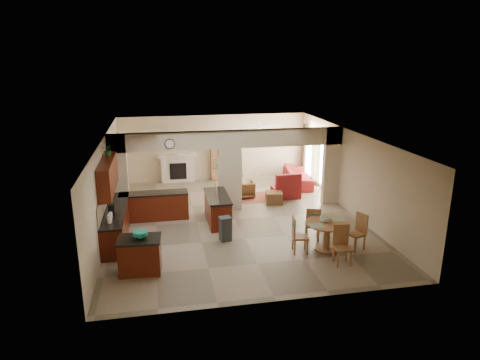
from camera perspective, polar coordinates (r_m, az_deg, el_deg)
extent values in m
plane|color=gray|center=(14.17, -0.64, -5.28)|extent=(10.00, 10.00, 0.00)
plane|color=white|center=(13.40, -0.68, 5.94)|extent=(10.00, 10.00, 0.00)
plane|color=#C6B791|center=(18.52, -3.45, 4.35)|extent=(8.00, 0.00, 8.00)
plane|color=#C6B791|center=(9.13, 5.05, -8.33)|extent=(8.00, 0.00, 8.00)
plane|color=#C6B791|center=(13.61, -17.46, -0.72)|extent=(0.00, 10.00, 10.00)
plane|color=#C6B791|center=(14.94, 14.62, 0.97)|extent=(0.00, 10.00, 10.00)
cube|color=#C6B791|center=(14.54, -15.89, 0.46)|extent=(0.60, 0.25, 2.80)
cube|color=#C6B791|center=(14.75, -1.35, 0.10)|extent=(0.80, 0.25, 2.20)
cube|color=#C6B791|center=(15.69, 12.09, 1.86)|extent=(0.60, 0.25, 2.80)
cube|color=#C6B791|center=(14.42, -1.39, 5.45)|extent=(8.00, 0.25, 0.60)
cube|color=#3D0D07|center=(13.14, -16.15, -5.70)|extent=(0.60, 3.20, 0.86)
cube|color=black|center=(12.98, -16.31, -3.83)|extent=(0.62, 3.22, 0.05)
cube|color=tan|center=(12.91, -17.66, -2.58)|extent=(0.02, 3.20, 0.55)
cube|color=#3D0D07|center=(14.35, -11.34, -3.49)|extent=(2.20, 0.60, 0.86)
cube|color=black|center=(14.21, -11.44, -1.76)|extent=(2.22, 0.62, 0.05)
cube|color=#3D0D07|center=(12.69, -17.21, 0.54)|extent=(0.35, 2.40, 0.90)
cube|color=#3D0D07|center=(13.83, -3.02, -3.94)|extent=(0.65, 1.80, 0.86)
cube|color=black|center=(13.69, -3.05, -2.15)|extent=(0.70, 1.85, 0.05)
cube|color=silver|center=(13.05, -2.49, -5.24)|extent=(0.58, 0.04, 0.70)
cylinder|color=#482F18|center=(14.10, -9.35, 4.78)|extent=(0.34, 0.03, 0.34)
cube|color=#9B4938|center=(16.33, 2.18, -2.33)|extent=(1.60, 1.30, 0.01)
cube|color=beige|center=(18.42, -8.27, 1.43)|extent=(1.40, 0.28, 1.10)
cube|color=black|center=(18.30, -8.25, 1.17)|extent=(0.70, 0.04, 0.70)
cube|color=beige|center=(18.26, -8.35, 3.24)|extent=(1.60, 0.35, 0.10)
cube|color=brown|center=(18.50, -2.27, 2.77)|extent=(1.00, 0.32, 1.80)
cube|color=white|center=(17.01, 11.20, 2.31)|extent=(0.02, 0.90, 1.90)
cube|color=white|center=(18.55, 9.26, 3.56)|extent=(0.02, 0.90, 1.90)
cube|color=white|center=(17.81, 10.16, 2.49)|extent=(0.02, 0.70, 2.10)
cube|color=#43251B|center=(16.45, 11.85, 1.81)|extent=(0.10, 0.28, 2.30)
cube|color=#43251B|center=(17.53, 10.36, 2.77)|extent=(0.10, 0.28, 2.30)
cube|color=#43251B|center=(17.99, 9.79, 3.14)|extent=(0.10, 0.28, 2.30)
cube|color=#43251B|center=(19.09, 8.53, 3.94)|extent=(0.10, 0.28, 2.30)
cylinder|color=white|center=(16.64, 2.58, 7.09)|extent=(1.00, 1.00, 0.10)
cube|color=#3D0D07|center=(11.01, -13.16, -9.85)|extent=(1.04, 0.77, 0.86)
cube|color=black|center=(10.82, -13.32, -7.69)|extent=(1.10, 0.82, 0.05)
cylinder|color=#15967B|center=(10.79, -13.15, -7.11)|extent=(0.36, 0.36, 0.17)
cube|color=#323235|center=(12.50, -1.97, -6.65)|extent=(0.36, 0.32, 0.67)
cylinder|color=brown|center=(11.94, 11.59, -5.67)|extent=(1.21, 1.21, 0.04)
cylinder|color=brown|center=(12.09, 11.49, -7.40)|extent=(0.18, 0.18, 0.78)
cylinder|color=brown|center=(12.25, 11.39, -9.02)|extent=(0.61, 0.61, 0.07)
cylinder|color=#83AC25|center=(11.96, 11.30, -5.11)|extent=(0.30, 0.30, 0.16)
imported|color=maroon|center=(18.06, 7.69, 0.51)|extent=(2.55, 1.33, 0.71)
cube|color=maroon|center=(16.41, 6.10, -1.61)|extent=(1.03, 0.86, 0.39)
imported|color=maroon|center=(16.27, 0.67, -1.25)|extent=(0.68, 0.70, 0.63)
cube|color=maroon|center=(15.68, 4.54, -2.35)|extent=(0.68, 0.68, 0.43)
imported|color=#174813|center=(13.13, -17.18, 3.87)|extent=(0.34, 0.30, 0.35)
cube|color=brown|center=(12.69, 9.64, -5.95)|extent=(0.52, 0.52, 0.05)
cube|color=brown|center=(12.95, 10.29, -6.63)|extent=(0.04, 0.04, 0.44)
cube|color=brown|center=(12.92, 8.78, -6.61)|extent=(0.04, 0.04, 0.44)
cube|color=brown|center=(12.64, 10.42, -7.22)|extent=(0.04, 0.04, 0.44)
cube|color=brown|center=(12.61, 8.87, -7.20)|extent=(0.04, 0.04, 0.44)
cube|color=brown|center=(12.40, 9.77, -5.00)|extent=(0.41, 0.15, 0.55)
cube|color=#15967B|center=(12.36, 9.79, -4.74)|extent=(0.14, 0.05, 0.14)
cube|color=brown|center=(12.34, 15.21, -6.97)|extent=(0.54, 0.54, 0.05)
cube|color=brown|center=(12.42, 14.01, -7.87)|extent=(0.04, 0.04, 0.44)
cube|color=brown|center=(12.21, 15.14, -8.40)|extent=(0.04, 0.04, 0.44)
cube|color=brown|center=(12.65, 15.12, -7.51)|extent=(0.04, 0.04, 0.44)
cube|color=brown|center=(12.44, 16.24, -8.01)|extent=(0.04, 0.04, 0.44)
cube|color=brown|center=(12.36, 15.93, -5.49)|extent=(0.18, 0.41, 0.55)
cube|color=#15967B|center=(12.35, 16.03, -5.16)|extent=(0.06, 0.14, 0.14)
cube|color=brown|center=(11.40, 13.54, -8.82)|extent=(0.45, 0.45, 0.05)
cube|color=brown|center=(11.30, 12.92, -10.30)|extent=(0.04, 0.04, 0.44)
cube|color=brown|center=(11.41, 14.56, -10.15)|extent=(0.04, 0.04, 0.44)
cube|color=brown|center=(11.59, 12.38, -9.57)|extent=(0.04, 0.04, 0.44)
cube|color=brown|center=(11.70, 13.98, -9.43)|extent=(0.04, 0.04, 0.44)
cube|color=brown|center=(11.44, 13.32, -7.06)|extent=(0.42, 0.08, 0.55)
cube|color=#15967B|center=(11.44, 13.31, -6.69)|extent=(0.14, 0.02, 0.14)
cube|color=brown|center=(11.84, 8.04, -7.54)|extent=(0.48, 0.48, 0.05)
cube|color=brown|center=(11.82, 8.96, -8.86)|extent=(0.04, 0.04, 0.44)
cube|color=brown|center=(12.12, 8.65, -8.18)|extent=(0.04, 0.04, 0.44)
cube|color=brown|center=(11.76, 7.32, -8.92)|extent=(0.04, 0.04, 0.44)
cube|color=brown|center=(12.06, 7.05, -8.24)|extent=(0.04, 0.04, 0.44)
cube|color=brown|center=(11.69, 7.18, -6.22)|extent=(0.10, 0.42, 0.55)
cube|color=#15967B|center=(11.66, 7.07, -5.91)|extent=(0.03, 0.14, 0.14)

